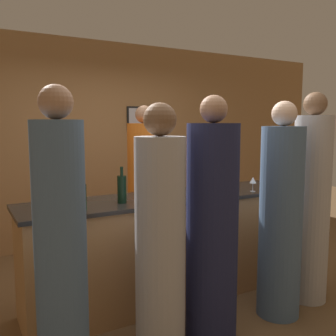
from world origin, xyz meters
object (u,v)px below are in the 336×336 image
Objects in this scene: guest_2 at (311,205)px; wine_bottle_0 at (82,196)px; guest_0 at (212,229)px; guest_1 at (281,218)px; guest_4 at (160,242)px; bartender at (145,195)px; wine_bottle_1 at (122,189)px; guest_3 at (61,251)px.

wine_bottle_0 is at bearing 166.19° from guest_2.
guest_0 reaches higher than guest_1.
guest_4 is (-0.46, -0.02, -0.02)m from guest_0.
guest_1 reaches higher than guest_4.
bartender is 1.04m from wine_bottle_1.
bartender is 1.49m from guest_0.
guest_2 reaches higher than guest_4.
guest_0 is 1.04× the size of guest_4.
guest_1 is at bearing -0.35° from guest_0.
guest_1 reaches higher than wine_bottle_1.
guest_4 is (-1.64, -0.09, -0.07)m from guest_2.
wine_bottle_0 is (-1.56, 0.57, 0.24)m from guest_1.
bartender reaches higher than wine_bottle_1.
wine_bottle_0 is (-2.02, 0.50, 0.19)m from guest_2.
guest_3 is 0.69m from wine_bottle_0.
guest_2 is (0.46, 0.07, 0.05)m from guest_1.
guest_0 is at bearing 2.10° from guest_4.
guest_3 is (-1.15, -0.02, 0.03)m from guest_0.
guest_0 is 0.72m from guest_1.
guest_3 is 6.60× the size of wine_bottle_0.
guest_0 reaches higher than guest_4.
guest_4 is (-1.18, -0.01, -0.02)m from guest_1.
guest_2 is at bearing 126.44° from bartender.
wine_bottle_1 is (-0.47, 0.67, 0.25)m from guest_0.
guest_3 reaches higher than bartender.
guest_0 is at bearing 179.65° from guest_1.
guest_0 is 0.96× the size of guest_2.
guest_1 is 0.95× the size of guest_2.
guest_3 is (-1.29, -1.50, 0.03)m from bartender.
bartender reaches higher than wine_bottle_0.
guest_1 is at bearing -20.06° from wine_bottle_0.
guest_0 is at bearing 0.80° from guest_3.
guest_0 is at bearing -176.68° from guest_2.
guest_1 is at bearing 0.36° from guest_3.
bartender is at bearing 53.42° from wine_bottle_1.
guest_2 is (1.18, 0.07, 0.05)m from guest_0.
bartender is at bearing 43.04° from wine_bottle_0.
wine_bottle_0 is at bearing -164.95° from wine_bottle_1.
bartender is 0.99× the size of guest_0.
guest_4 reaches higher than wine_bottle_0.
bartender is 0.98× the size of guest_3.
guest_1 is at bearing 0.61° from guest_4.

